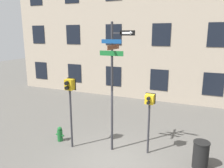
{
  "coord_description": "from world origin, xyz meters",
  "views": [
    {
      "loc": [
        2.82,
        -6.77,
        4.63
      ],
      "look_at": [
        -0.39,
        0.73,
        2.76
      ],
      "focal_mm": 35.0,
      "sensor_mm": 36.0,
      "label": 1
    }
  ],
  "objects_px": {
    "pedestrian_signal_left": "(70,94)",
    "trash_bin": "(201,155)",
    "pedestrian_signal_right": "(149,107)",
    "fire_hydrant": "(60,134)",
    "street_sign_pole": "(113,78)"
  },
  "relations": [
    {
      "from": "street_sign_pole",
      "to": "trash_bin",
      "type": "height_order",
      "value": "street_sign_pole"
    },
    {
      "from": "pedestrian_signal_left",
      "to": "trash_bin",
      "type": "relative_size",
      "value": 2.97
    },
    {
      "from": "pedestrian_signal_left",
      "to": "pedestrian_signal_right",
      "type": "bearing_deg",
      "value": 14.24
    },
    {
      "from": "pedestrian_signal_right",
      "to": "fire_hydrant",
      "type": "relative_size",
      "value": 3.7
    },
    {
      "from": "fire_hydrant",
      "to": "trash_bin",
      "type": "distance_m",
      "value": 5.79
    },
    {
      "from": "pedestrian_signal_left",
      "to": "pedestrian_signal_right",
      "type": "distance_m",
      "value": 3.16
    },
    {
      "from": "street_sign_pole",
      "to": "pedestrian_signal_left",
      "type": "bearing_deg",
      "value": -164.96
    },
    {
      "from": "fire_hydrant",
      "to": "trash_bin",
      "type": "bearing_deg",
      "value": 2.9
    },
    {
      "from": "pedestrian_signal_left",
      "to": "trash_bin",
      "type": "xyz_separation_m",
      "value": [
        4.99,
        0.54,
        -1.82
      ]
    },
    {
      "from": "street_sign_pole",
      "to": "pedestrian_signal_left",
      "type": "xyz_separation_m",
      "value": [
        -1.69,
        -0.45,
        -0.7
      ]
    },
    {
      "from": "street_sign_pole",
      "to": "pedestrian_signal_right",
      "type": "height_order",
      "value": "street_sign_pole"
    },
    {
      "from": "street_sign_pole",
      "to": "fire_hydrant",
      "type": "bearing_deg",
      "value": -175.2
    },
    {
      "from": "pedestrian_signal_left",
      "to": "trash_bin",
      "type": "distance_m",
      "value": 5.34
    },
    {
      "from": "pedestrian_signal_right",
      "to": "pedestrian_signal_left",
      "type": "bearing_deg",
      "value": -165.76
    },
    {
      "from": "street_sign_pole",
      "to": "pedestrian_signal_left",
      "type": "relative_size",
      "value": 1.73
    }
  ]
}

